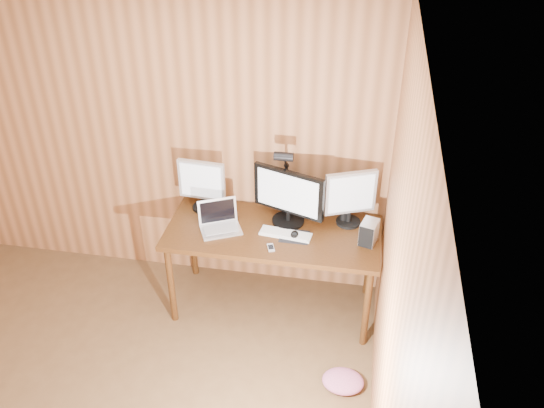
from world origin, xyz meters
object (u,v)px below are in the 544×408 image
(keyboard, at_px, (286,234))
(desk_lamp, at_px, (285,172))
(hard_drive, at_px, (369,232))
(phone, at_px, (271,248))
(speaker, at_px, (344,214))
(monitor_center, at_px, (289,196))
(laptop, at_px, (219,222))
(monitor_left, at_px, (202,184))
(monitor_right, at_px, (350,197))
(mouse, at_px, (295,234))
(desk, at_px, (275,238))

(keyboard, xyz_separation_m, desk_lamp, (-0.05, 0.27, 0.37))
(hard_drive, bearing_deg, phone, -148.66)
(phone, relative_size, speaker, 0.75)
(monitor_center, height_order, laptop, monitor_center)
(monitor_left, xyz_separation_m, monitor_right, (1.14, -0.01, 0.01))
(monitor_right, relative_size, laptop, 1.22)
(monitor_center, bearing_deg, laptop, -142.48)
(monitor_left, relative_size, desk_lamp, 0.68)
(monitor_left, relative_size, mouse, 4.11)
(monitor_right, xyz_separation_m, speaker, (-0.04, 0.02, -0.17))
(desk, height_order, keyboard, keyboard)
(monitor_right, xyz_separation_m, phone, (-0.53, -0.41, -0.23))
(keyboard, relative_size, mouse, 3.87)
(phone, bearing_deg, mouse, 29.27)
(desk, relative_size, monitor_center, 2.92)
(monitor_right, height_order, desk_lamp, desk_lamp)
(desk, xyz_separation_m, monitor_right, (0.55, 0.13, 0.36))
(mouse, xyz_separation_m, speaker, (0.34, 0.26, 0.04))
(phone, bearing_deg, desk_lamp, 67.03)
(speaker, bearing_deg, laptop, -165.11)
(phone, bearing_deg, monitor_center, 58.93)
(monitor_right, height_order, laptop, monitor_right)
(mouse, relative_size, phone, 1.03)
(desk, xyz_separation_m, hard_drive, (0.70, -0.09, 0.21))
(monitor_left, distance_m, mouse, 0.83)
(monitor_center, height_order, monitor_right, monitor_center)
(monitor_center, relative_size, hard_drive, 3.03)
(monitor_center, height_order, monitor_left, monitor_center)
(desk, distance_m, monitor_left, 0.70)
(hard_drive, bearing_deg, monitor_right, 141.21)
(desk_lamp, bearing_deg, speaker, -17.89)
(monitor_left, relative_size, keyboard, 1.06)
(mouse, bearing_deg, speaker, 47.79)
(mouse, height_order, desk_lamp, desk_lamp)
(monitor_left, xyz_separation_m, hard_drive, (1.30, -0.23, -0.14))
(laptop, distance_m, speaker, 0.94)
(monitor_center, bearing_deg, desk, -126.09)
(phone, height_order, desk_lamp, desk_lamp)
(monitor_center, distance_m, monitor_right, 0.46)
(laptop, distance_m, keyboard, 0.51)
(speaker, bearing_deg, keyboard, -148.19)
(keyboard, xyz_separation_m, speaker, (0.41, 0.25, 0.06))
(monitor_right, xyz_separation_m, laptop, (-0.95, -0.23, -0.19))
(monitor_right, relative_size, keyboard, 1.12)
(desk_lamp, bearing_deg, mouse, -82.45)
(keyboard, bearing_deg, mouse, -0.99)
(mouse, xyz_separation_m, desk_lamp, (-0.12, 0.28, 0.36))
(laptop, xyz_separation_m, speaker, (0.91, 0.24, 0.01))
(laptop, bearing_deg, desk_lamp, 3.56)
(mouse, relative_size, desk_lamp, 0.17)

